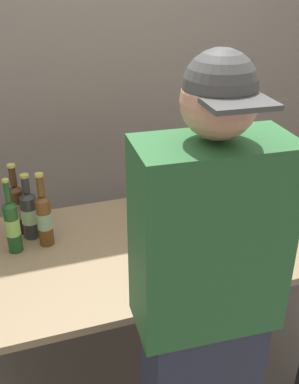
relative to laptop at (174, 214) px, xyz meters
The scene contains 9 objects.
ground_plane 0.85m from the laptop, 150.21° to the right, with size 8.00×8.00×0.00m, color slate.
desk 0.26m from the laptop, 150.21° to the right, with size 1.50×0.87×0.77m.
laptop is the anchor object (origin of this frame).
beer_bottle_brown 0.72m from the laptop, 167.05° to the left, with size 0.07×0.07×0.34m.
beer_bottle_amber 0.73m from the laptop, behind, with size 0.06×0.06×0.34m.
beer_bottle_green 0.66m from the laptop, behind, with size 0.08×0.08×0.31m.
beer_bottle_dark 0.60m from the laptop, behind, with size 0.07×0.07×0.34m.
person_figure 0.80m from the laptop, 104.98° to the right, with size 0.43×0.29×1.72m.
back_wall 0.91m from the laptop, 104.79° to the left, with size 6.00×0.10×2.60m, color gray.
Camera 1 is at (-0.50, -1.61, 1.90)m, focal length 42.58 mm.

